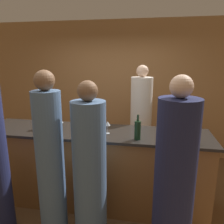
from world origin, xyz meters
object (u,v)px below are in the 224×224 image
wine_bottle_1 (138,130)px  guest_2 (90,174)px  ice_bucket (94,121)px  guest_0 (174,187)px  guest_1 (51,167)px  wine_bottle_0 (195,135)px  bartender (141,128)px

wine_bottle_1 → guest_2: bearing=-131.8°
ice_bucket → guest_2: bearing=-78.4°
guest_0 → wine_bottle_1: 0.82m
guest_1 → wine_bottle_1: guest_1 is taller
wine_bottle_0 → ice_bucket: 1.32m
wine_bottle_1 → ice_bucket: size_ratio=1.46×
guest_1 → ice_bucket: guest_1 is taller
wine_bottle_0 → ice_bucket: (-1.28, 0.35, 0.00)m
guest_0 → guest_1: 1.27m
guest_0 → guest_2: guest_0 is taller
guest_0 → ice_bucket: bearing=136.3°
guest_2 → ice_bucket: guest_2 is taller
wine_bottle_1 → ice_bucket: wine_bottle_1 is taller
guest_0 → wine_bottle_1: size_ratio=6.24×
bartender → guest_2: (-0.45, -1.51, -0.05)m
wine_bottle_0 → ice_bucket: size_ratio=1.33×
guest_0 → guest_1: bearing=175.2°
bartender → wine_bottle_1: (0.01, -1.00, 0.30)m
guest_0 → wine_bottle_0: 0.74m
guest_2 → wine_bottle_0: size_ratio=6.59×
guest_0 → guest_2: size_ratio=1.04×
bartender → ice_bucket: 0.97m
guest_0 → wine_bottle_1: guest_0 is taller
guest_1 → wine_bottle_0: 1.63m
bartender → wine_bottle_0: bartender is taller
bartender → guest_1: size_ratio=1.00×
guest_0 → wine_bottle_0: (0.27, 0.62, 0.30)m
guest_0 → guest_1: (-1.26, 0.11, 0.03)m
wine_bottle_0 → wine_bottle_1: bearing=177.3°
bartender → guest_2: 1.58m
guest_0 → guest_2: (-0.84, 0.14, -0.03)m
guest_2 → wine_bottle_0: guest_2 is taller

